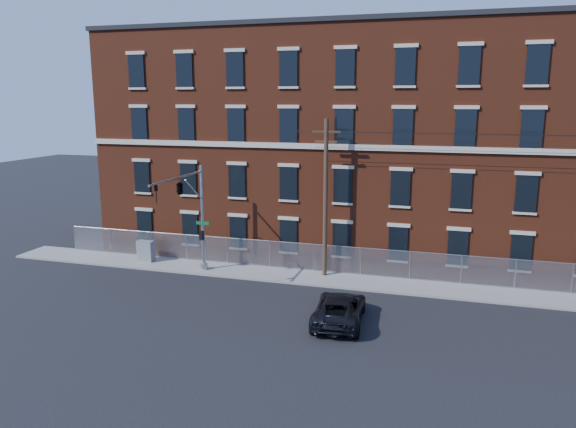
# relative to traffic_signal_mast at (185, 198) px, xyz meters

# --- Properties ---
(ground) EXTENTS (140.00, 140.00, 0.00)m
(ground) POSITION_rel_traffic_signal_mast_xyz_m (6.00, -2.18, -5.39)
(ground) COLOR black
(ground) RESTS_ON ground
(sidewalk) EXTENTS (65.00, 3.00, 0.12)m
(sidewalk) POSITION_rel_traffic_signal_mast_xyz_m (18.00, 2.82, -5.33)
(sidewalk) COLOR gray
(sidewalk) RESTS_ON ground
(mill_building) EXTENTS (55.30, 14.32, 16.30)m
(mill_building) POSITION_rel_traffic_signal_mast_xyz_m (18.00, 11.75, 2.76)
(mill_building) COLOR maroon
(mill_building) RESTS_ON ground
(chain_link_fence) EXTENTS (59.06, 0.06, 1.85)m
(chain_link_fence) POSITION_rel_traffic_signal_mast_xyz_m (18.00, 4.12, -4.33)
(chain_link_fence) COLOR #A5A8AD
(chain_link_fence) RESTS_ON ground
(traffic_signal_mast) EXTENTS (0.90, 6.75, 7.00)m
(traffic_signal_mast) POSITION_rel_traffic_signal_mast_xyz_m (0.00, 0.00, 0.00)
(traffic_signal_mast) COLOR #9EA0A5
(traffic_signal_mast) RESTS_ON ground
(utility_pole_near) EXTENTS (1.80, 0.28, 10.00)m
(utility_pole_near) POSITION_rel_traffic_signal_mast_xyz_m (8.00, 3.42, -0.05)
(utility_pole_near) COLOR #453122
(utility_pole_near) RESTS_ON ground
(pickup_truck) EXTENTS (2.80, 5.41, 1.46)m
(pickup_truck) POSITION_rel_traffic_signal_mast_xyz_m (10.38, -3.67, -4.66)
(pickup_truck) COLOR black
(pickup_truck) RESTS_ON ground
(utility_cabinet) EXTENTS (1.18, 0.63, 1.45)m
(utility_cabinet) POSITION_rel_traffic_signal_mast_xyz_m (-4.76, 2.94, -4.55)
(utility_cabinet) COLOR slate
(utility_cabinet) RESTS_ON sidewalk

